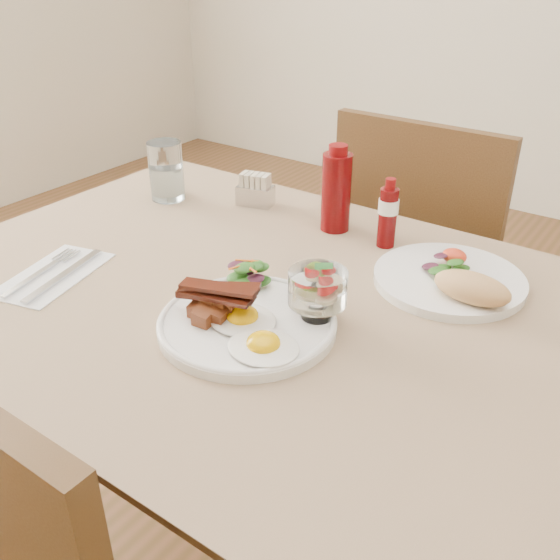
{
  "coord_description": "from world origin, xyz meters",
  "views": [
    {
      "loc": [
        0.53,
        -0.74,
        1.3
      ],
      "look_at": [
        0.04,
        -0.04,
        0.82
      ],
      "focal_mm": 40.0,
      "sensor_mm": 36.0,
      "label": 1
    }
  ],
  "objects_px": {
    "fruit_cup": "(318,288)",
    "ketchup_bottle": "(336,191)",
    "main_plate": "(247,324)",
    "second_plate": "(454,280)",
    "sugar_caddy": "(255,191)",
    "water_glass": "(167,174)",
    "table": "(278,341)",
    "chair_far": "(424,266)",
    "hot_sauce_bottle": "(388,214)"
  },
  "relations": [
    {
      "from": "table",
      "to": "main_plate",
      "type": "xyz_separation_m",
      "value": [
        0.02,
        -0.1,
        0.1
      ]
    },
    {
      "from": "chair_far",
      "to": "main_plate",
      "type": "xyz_separation_m",
      "value": [
        0.02,
        -0.77,
        0.24
      ]
    },
    {
      "from": "ketchup_bottle",
      "to": "fruit_cup",
      "type": "bearing_deg",
      "value": -63.35
    },
    {
      "from": "ketchup_bottle",
      "to": "water_glass",
      "type": "bearing_deg",
      "value": -169.04
    },
    {
      "from": "sugar_caddy",
      "to": "water_glass",
      "type": "relative_size",
      "value": 0.67
    },
    {
      "from": "main_plate",
      "to": "fruit_cup",
      "type": "height_order",
      "value": "fruit_cup"
    },
    {
      "from": "table",
      "to": "hot_sauce_bottle",
      "type": "xyz_separation_m",
      "value": [
        0.06,
        0.29,
        0.16
      ]
    },
    {
      "from": "hot_sauce_bottle",
      "to": "sugar_caddy",
      "type": "height_order",
      "value": "hot_sauce_bottle"
    },
    {
      "from": "hot_sauce_bottle",
      "to": "sugar_caddy",
      "type": "distance_m",
      "value": 0.34
    },
    {
      "from": "table",
      "to": "fruit_cup",
      "type": "height_order",
      "value": "fruit_cup"
    },
    {
      "from": "second_plate",
      "to": "table",
      "type": "bearing_deg",
      "value": -138.91
    },
    {
      "from": "main_plate",
      "to": "ketchup_bottle",
      "type": "xyz_separation_m",
      "value": [
        -0.08,
        0.4,
        0.08
      ]
    },
    {
      "from": "ketchup_bottle",
      "to": "table",
      "type": "bearing_deg",
      "value": -77.25
    },
    {
      "from": "second_plate",
      "to": "water_glass",
      "type": "xyz_separation_m",
      "value": [
        -0.7,
        0.02,
        0.04
      ]
    },
    {
      "from": "fruit_cup",
      "to": "sugar_caddy",
      "type": "distance_m",
      "value": 0.51
    },
    {
      "from": "chair_far",
      "to": "fruit_cup",
      "type": "bearing_deg",
      "value": -81.96
    },
    {
      "from": "main_plate",
      "to": "hot_sauce_bottle",
      "type": "distance_m",
      "value": 0.4
    },
    {
      "from": "fruit_cup",
      "to": "ketchup_bottle",
      "type": "relative_size",
      "value": 0.52
    },
    {
      "from": "fruit_cup",
      "to": "second_plate",
      "type": "height_order",
      "value": "fruit_cup"
    },
    {
      "from": "second_plate",
      "to": "ketchup_bottle",
      "type": "height_order",
      "value": "ketchup_bottle"
    },
    {
      "from": "hot_sauce_bottle",
      "to": "fruit_cup",
      "type": "bearing_deg",
      "value": -82.35
    },
    {
      "from": "chair_far",
      "to": "second_plate",
      "type": "height_order",
      "value": "chair_far"
    },
    {
      "from": "fruit_cup",
      "to": "water_glass",
      "type": "height_order",
      "value": "water_glass"
    },
    {
      "from": "fruit_cup",
      "to": "main_plate",
      "type": "bearing_deg",
      "value": -139.1
    },
    {
      "from": "table",
      "to": "chair_far",
      "type": "bearing_deg",
      "value": 90.0
    },
    {
      "from": "main_plate",
      "to": "ketchup_bottle",
      "type": "relative_size",
      "value": 1.56
    },
    {
      "from": "table",
      "to": "ketchup_bottle",
      "type": "height_order",
      "value": "ketchup_bottle"
    },
    {
      "from": "table",
      "to": "hot_sauce_bottle",
      "type": "distance_m",
      "value": 0.33
    },
    {
      "from": "main_plate",
      "to": "sugar_caddy",
      "type": "bearing_deg",
      "value": 125.96
    },
    {
      "from": "fruit_cup",
      "to": "water_glass",
      "type": "distance_m",
      "value": 0.62
    },
    {
      "from": "chair_far",
      "to": "fruit_cup",
      "type": "distance_m",
      "value": 0.76
    },
    {
      "from": "second_plate",
      "to": "sugar_caddy",
      "type": "relative_size",
      "value": 2.98
    },
    {
      "from": "table",
      "to": "second_plate",
      "type": "distance_m",
      "value": 0.32
    },
    {
      "from": "second_plate",
      "to": "sugar_caddy",
      "type": "xyz_separation_m",
      "value": [
        -0.51,
        0.11,
        0.01
      ]
    },
    {
      "from": "main_plate",
      "to": "hot_sauce_bottle",
      "type": "height_order",
      "value": "hot_sauce_bottle"
    },
    {
      "from": "table",
      "to": "fruit_cup",
      "type": "xyz_separation_m",
      "value": [
        0.1,
        -0.03,
        0.16
      ]
    },
    {
      "from": "sugar_caddy",
      "to": "water_glass",
      "type": "height_order",
      "value": "water_glass"
    },
    {
      "from": "main_plate",
      "to": "second_plate",
      "type": "relative_size",
      "value": 1.06
    },
    {
      "from": "main_plate",
      "to": "fruit_cup",
      "type": "relative_size",
      "value": 3.01
    },
    {
      "from": "table",
      "to": "main_plate",
      "type": "height_order",
      "value": "main_plate"
    },
    {
      "from": "main_plate",
      "to": "water_glass",
      "type": "height_order",
      "value": "water_glass"
    },
    {
      "from": "second_plate",
      "to": "water_glass",
      "type": "relative_size",
      "value": 1.98
    },
    {
      "from": "table",
      "to": "water_glass",
      "type": "distance_m",
      "value": 0.54
    },
    {
      "from": "table",
      "to": "sugar_caddy",
      "type": "relative_size",
      "value": 15.02
    },
    {
      "from": "fruit_cup",
      "to": "ketchup_bottle",
      "type": "distance_m",
      "value": 0.37
    },
    {
      "from": "chair_far",
      "to": "table",
      "type": "bearing_deg",
      "value": -90.0
    },
    {
      "from": "fruit_cup",
      "to": "water_glass",
      "type": "relative_size",
      "value": 0.7
    },
    {
      "from": "chair_far",
      "to": "sugar_caddy",
      "type": "bearing_deg",
      "value": -128.36
    },
    {
      "from": "chair_far",
      "to": "hot_sauce_bottle",
      "type": "height_order",
      "value": "chair_far"
    },
    {
      "from": "hot_sauce_bottle",
      "to": "water_glass",
      "type": "height_order",
      "value": "hot_sauce_bottle"
    }
  ]
}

